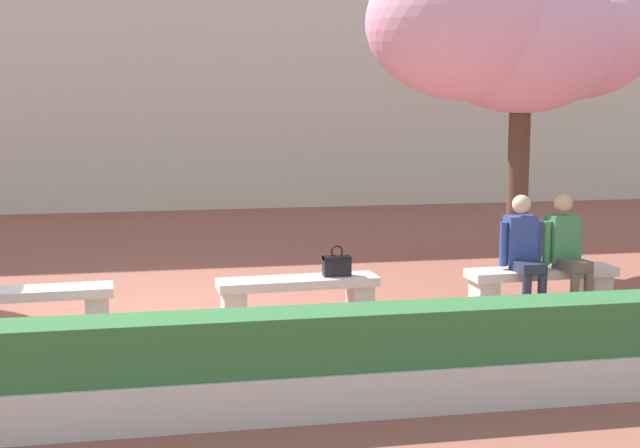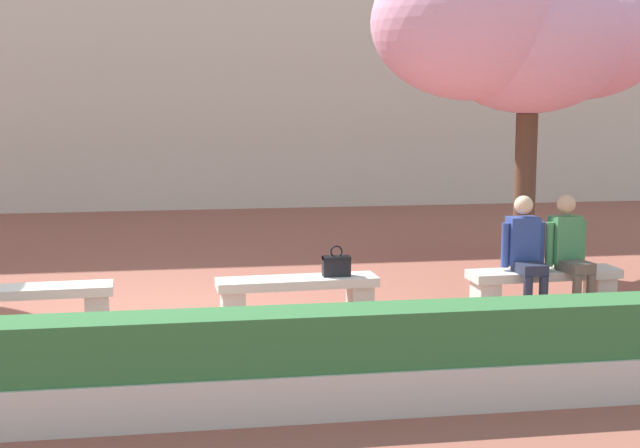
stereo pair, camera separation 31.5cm
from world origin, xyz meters
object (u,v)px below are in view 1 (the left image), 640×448
Objects in this scene: stone_bench_near_east at (541,281)px; cherry_tree_main at (515,35)px; person_seated_right at (566,247)px; handbag at (337,264)px; stone_bench_near_west at (26,303)px; stone_bench_center at (298,291)px; person_seated_left at (524,248)px.

cherry_tree_main is at bearing 77.17° from stone_bench_near_east.
person_seated_right is 2.65m from handbag.
stone_bench_near_west is 3.26m from handbag.
person_seated_right is 3.26m from cherry_tree_main.
stone_bench_center is 1.00× the size of stone_bench_near_east.
person_seated_right is at bearing -0.98° from stone_bench_center.
stone_bench_center is at bearing 180.00° from stone_bench_near_east.
handbag is (-2.13, 0.07, -0.12)m from person_seated_left.
stone_bench_center is at bearing 0.00° from stone_bench_near_west.
stone_bench_near_west is 7.04m from cherry_tree_main.
stone_bench_near_east is 5.19× the size of handbag.
handbag is at bearing 0.33° from stone_bench_near_west.
stone_bench_center is 1.36× the size of person_seated_left.
person_seated_left is 1.00× the size of person_seated_right.
stone_bench_near_east is at bearing 0.00° from stone_bench_center.
person_seated_right is at bearing -11.22° from stone_bench_near_east.
stone_bench_near_east is at bearing 11.99° from person_seated_left.
stone_bench_near_west is 5.63m from stone_bench_near_east.
stone_bench_center is (2.81, 0.00, 0.00)m from stone_bench_near_west.
person_seated_right is (0.27, -0.05, 0.40)m from stone_bench_near_east.
person_seated_left is 0.30× the size of cherry_tree_main.
stone_bench_near_west is 5.39m from person_seated_left.
stone_bench_center is 5.19× the size of handbag.
handbag is at bearing 2.46° from stone_bench_center.
cherry_tree_main is at bearing 31.86° from stone_bench_center.
cherry_tree_main reaches higher than stone_bench_near_west.
person_seated_left is 2.13m from handbag.
stone_bench_near_west is at bearing 180.00° from stone_bench_center.
stone_bench_near_west is 1.00× the size of stone_bench_near_east.
stone_bench_center is at bearing 179.02° from person_seated_right.
cherry_tree_main is (6.09, 2.04, 2.88)m from stone_bench_near_west.
stone_bench_near_east is 3.56m from cherry_tree_main.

